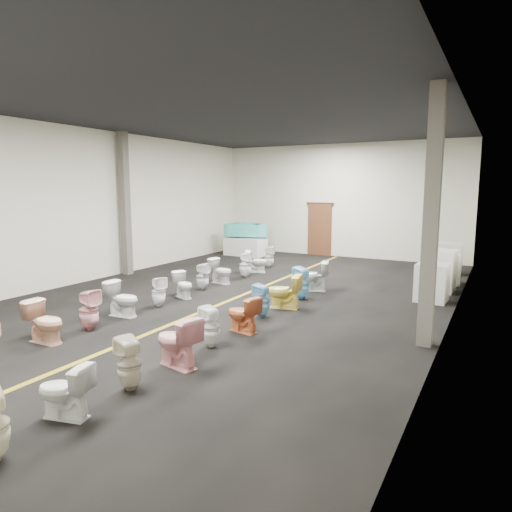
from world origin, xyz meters
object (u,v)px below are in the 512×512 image
object	(u,v)px
appliance_crate_d	(450,258)
toilet_right_4	(211,327)
bathtub	(245,230)
toilet_right_1	(64,391)
toilet_left_4	(123,299)
display_table	(245,247)
appliance_crate_b	(439,271)
appliance_crate_a	(432,283)
toilet_left_8	(221,271)
toilet_left_6	(183,285)
toilet_right_3	(177,341)
toilet_right_5	(243,314)
toilet_right_6	(262,301)
toilet_right_7	(284,291)
toilet_left_2	(45,322)
toilet_left_9	(245,265)
toilet_left_5	(159,292)
toilet_right_2	(130,364)
toilet_left_7	(202,276)
toilet_right_9	(313,276)
toilet_left_11	(269,257)
toilet_left_10	(256,261)
toilet_right_8	(302,283)
toilet_left_3	(89,310)
appliance_crate_c	(443,268)

from	to	relation	value
appliance_crate_d	toilet_right_4	xyz separation A→B (m)	(-2.94, -9.44, -0.14)
bathtub	toilet_right_1	distance (m)	13.57
appliance_crate_d	toilet_left_4	bearing A→B (deg)	-123.19
display_table	appliance_crate_b	size ratio (longest dim) A/B	1.48
appliance_crate_a	toilet_left_8	bearing A→B (deg)	-173.13
toilet_left_4	toilet_left_6	distance (m)	1.99
toilet_right_3	toilet_right_5	bearing A→B (deg)	-168.27
bathtub	toilet_right_6	xyz separation A→B (m)	(4.82, -7.70, -0.70)
toilet_left_4	toilet_left_8	xyz separation A→B (m)	(0.00, 3.92, -0.02)
toilet_right_7	appliance_crate_a	bearing A→B (deg)	118.43
toilet_right_7	appliance_crate_b	bearing A→B (deg)	130.74
toilet_left_2	toilet_left_9	world-z (taller)	toilet_left_9
toilet_left_2	toilet_left_6	size ratio (longest dim) A/B	1.16
toilet_left_5	toilet_right_2	distance (m)	4.49
toilet_left_7	toilet_right_9	bearing A→B (deg)	-69.80
appliance_crate_b	toilet_right_6	bearing A→B (deg)	-123.64
display_table	toilet_right_6	size ratio (longest dim) A/B	2.28
toilet_left_8	toilet_left_11	size ratio (longest dim) A/B	0.96
toilet_left_4	toilet_left_9	distance (m)	5.01
toilet_right_2	toilet_right_6	size ratio (longest dim) A/B	1.03
toilet_left_10	toilet_right_3	bearing A→B (deg)	175.24
toilet_left_5	toilet_left_8	distance (m)	2.93
toilet_left_6	toilet_right_4	bearing A→B (deg)	-111.17
toilet_right_6	toilet_right_7	distance (m)	0.91
toilet_right_4	toilet_right_2	bearing A→B (deg)	15.21
toilet_right_3	toilet_right_2	bearing A→B (deg)	9.07
toilet_right_2	toilet_right_8	bearing A→B (deg)	-161.54
toilet_left_9	toilet_right_5	xyz separation A→B (m)	(2.65, -4.72, -0.04)
toilet_left_3	toilet_left_5	world-z (taller)	toilet_left_3
toilet_left_10	toilet_right_9	xyz separation A→B (m)	(2.66, -1.65, 0.05)
toilet_right_3	appliance_crate_b	bearing A→B (deg)	171.64
appliance_crate_c	toilet_right_1	distance (m)	11.07
toilet_right_1	toilet_right_8	bearing A→B (deg)	164.73
toilet_right_4	toilet_right_7	bearing A→B (deg)	-165.08
bathtub	toilet_right_9	xyz separation A→B (m)	(4.85, -4.78, -0.66)
toilet_left_4	toilet_left_5	distance (m)	1.01
toilet_right_9	toilet_left_7	bearing A→B (deg)	-80.52
toilet_right_3	toilet_right_5	world-z (taller)	toilet_right_3
toilet_right_4	toilet_left_2	bearing A→B (deg)	-50.33
display_table	toilet_right_9	bearing A→B (deg)	-44.55
toilet_right_1	appliance_crate_a	bearing A→B (deg)	146.00
appliance_crate_b	toilet_left_6	size ratio (longest dim) A/B	1.70
display_table	toilet_left_4	size ratio (longest dim) A/B	2.17
toilet_left_2	toilet_right_2	world-z (taller)	toilet_left_2
toilet_left_6	toilet_right_9	size ratio (longest dim) A/B	0.80
bathtub	toilet_left_6	size ratio (longest dim) A/B	2.76
appliance_crate_b	toilet_right_8	distance (m)	3.90
toilet_right_8	toilet_left_10	bearing A→B (deg)	-115.23
toilet_left_5	toilet_right_1	bearing A→B (deg)	-128.59
toilet_right_8	toilet_right_9	size ratio (longest dim) A/B	1.00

